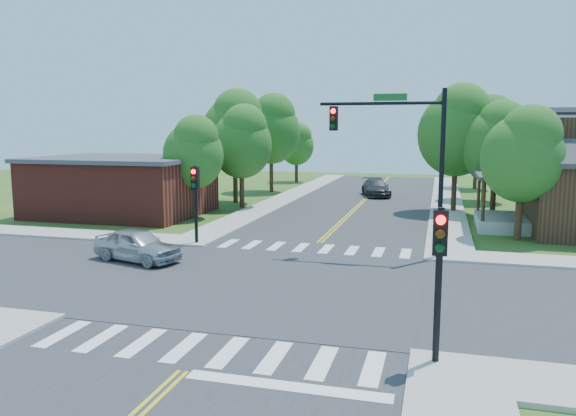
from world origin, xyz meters
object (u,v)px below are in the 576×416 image
(signal_pole_se, at_px, (439,257))
(signal_pole_nw, at_px, (195,190))
(car_silver, at_px, (137,246))
(signal_mast_ne, at_px, (401,145))
(car_dgrey, at_px, (376,188))

(signal_pole_se, relative_size, signal_pole_nw, 1.00)
(signal_pole_se, height_order, car_silver, signal_pole_se)
(signal_pole_nw, bearing_deg, signal_mast_ne, 0.07)
(signal_mast_ne, xyz_separation_m, signal_pole_nw, (-9.51, -0.01, -2.19))
(signal_mast_ne, xyz_separation_m, signal_pole_se, (1.69, -11.21, -2.19))
(signal_pole_se, xyz_separation_m, signal_pole_nw, (-11.20, 11.20, 0.00))
(signal_mast_ne, relative_size, signal_pole_se, 1.89)
(signal_mast_ne, distance_m, signal_pole_se, 11.55)
(car_silver, bearing_deg, car_dgrey, -0.03)
(signal_mast_ne, xyz_separation_m, car_silver, (-10.49, -3.75, -4.17))
(signal_pole_nw, bearing_deg, car_silver, -104.67)
(car_dgrey, bearing_deg, signal_mast_ne, -96.26)
(signal_mast_ne, relative_size, car_dgrey, 1.43)
(signal_pole_se, distance_m, signal_pole_nw, 15.84)
(signal_pole_nw, relative_size, car_dgrey, 0.75)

